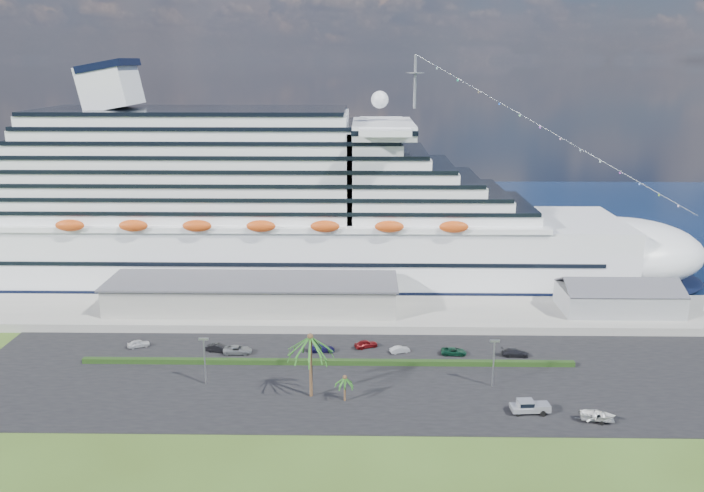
{
  "coord_description": "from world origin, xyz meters",
  "views": [
    {
      "loc": [
        -1.71,
        -96.76,
        52.59
      ],
      "look_at": [
        -3.81,
        30.0,
        18.31
      ],
      "focal_mm": 35.0,
      "sensor_mm": 36.0,
      "label": 1
    }
  ],
  "objects_px": {
    "parked_car_3": "(322,348)",
    "pickup_truck": "(530,406)",
    "cruise_ship": "(281,215)",
    "boat_trailer": "(598,415)"
  },
  "relations": [
    {
      "from": "parked_car_3",
      "to": "boat_trailer",
      "type": "bearing_deg",
      "value": -121.84
    },
    {
      "from": "parked_car_3",
      "to": "boat_trailer",
      "type": "height_order",
      "value": "boat_trailer"
    },
    {
      "from": "cruise_ship",
      "to": "parked_car_3",
      "type": "bearing_deg",
      "value": -73.97
    },
    {
      "from": "cruise_ship",
      "to": "boat_trailer",
      "type": "distance_m",
      "value": 88.58
    },
    {
      "from": "parked_car_3",
      "to": "pickup_truck",
      "type": "xyz_separation_m",
      "value": [
        33.39,
        -22.58,
        0.46
      ]
    },
    {
      "from": "pickup_truck",
      "to": "parked_car_3",
      "type": "bearing_deg",
      "value": 145.94
    },
    {
      "from": "boat_trailer",
      "to": "cruise_ship",
      "type": "bearing_deg",
      "value": 129.22
    },
    {
      "from": "pickup_truck",
      "to": "boat_trailer",
      "type": "xyz_separation_m",
      "value": [
        9.56,
        -2.57,
        -0.02
      ]
    },
    {
      "from": "parked_car_3",
      "to": "pickup_truck",
      "type": "distance_m",
      "value": 40.31
    },
    {
      "from": "boat_trailer",
      "to": "parked_car_3",
      "type": "bearing_deg",
      "value": 149.65
    }
  ]
}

